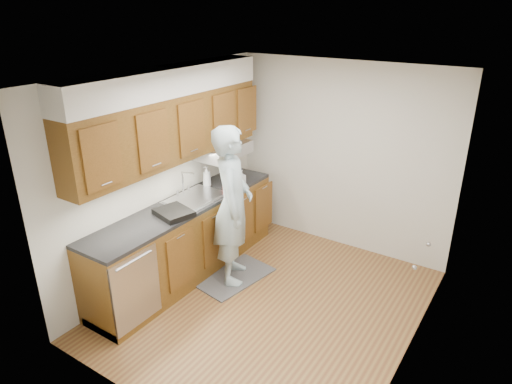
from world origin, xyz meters
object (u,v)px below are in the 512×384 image
soap_bottle_c (237,174)px  soda_can (225,185)px  dish_rack (174,213)px  person (232,195)px  soap_bottle_a (207,177)px  soap_bottle_b (241,177)px

soap_bottle_c → soda_can: size_ratio=1.41×
soap_bottle_c → soda_can: 0.39m
soda_can → dish_rack: bearing=-90.4°
person → soap_bottle_a: size_ratio=7.78×
soap_bottle_b → dish_rack: soap_bottle_b is taller
soap_bottle_b → soda_can: soap_bottle_b is taller
soap_bottle_a → dish_rack: bearing=-75.2°
soap_bottle_c → dish_rack: soap_bottle_c is taller
person → soap_bottle_a: person is taller
soap_bottle_b → soap_bottle_c: bearing=142.4°
dish_rack → person: bearing=65.9°
soap_bottle_a → soap_bottle_b: (0.32, 0.32, -0.04)m
person → soap_bottle_c: (-0.50, 0.79, -0.08)m
dish_rack → soda_can: bearing=104.8°
soap_bottle_b → soap_bottle_c: 0.20m
person → soap_bottle_c: bearing=0.8°
dish_rack → soap_bottle_a: bearing=120.1°
soap_bottle_b → soap_bottle_a: bearing=-135.3°
person → soda_can: 0.60m
person → soda_can: (-0.42, 0.41, -0.10)m
soap_bottle_c → dish_rack: (0.07, -1.31, -0.05)m
person → dish_rack: size_ratio=5.42×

